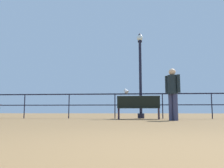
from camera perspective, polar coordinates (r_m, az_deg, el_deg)
ground_plane at (r=1.92m, az=15.67°, el=-16.44°), size 60.00×60.00×0.00m
pier_railing at (r=9.88m, az=6.72°, el=-4.02°), size 18.52×0.05×1.10m
bench_near_left at (r=9.05m, az=6.70°, el=-5.62°), size 1.69×0.72×0.92m
lamppost_center at (r=10.36m, az=7.19°, el=2.70°), size 0.30×0.30×3.95m
person_by_bench at (r=8.14m, az=15.11°, el=-1.59°), size 0.46×0.43×1.81m
seagull_on_rail at (r=9.92m, az=3.61°, el=-1.84°), size 0.27×0.44×0.21m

